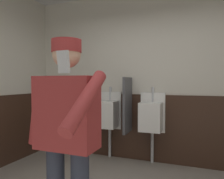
% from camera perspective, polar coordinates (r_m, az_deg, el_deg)
% --- Properties ---
extents(wall_back, '(4.98, 0.12, 2.84)m').
position_cam_1_polar(wall_back, '(3.74, 11.25, 3.40)').
color(wall_back, beige).
rests_on(wall_back, ground_plane).
extents(wainscot_band_back, '(4.38, 0.03, 1.11)m').
position_cam_1_polar(wainscot_band_back, '(3.75, 10.95, -9.88)').
color(wainscot_band_back, '#382319').
rests_on(wainscot_band_back, ground_plane).
extents(urinal_left, '(0.40, 0.34, 1.24)m').
position_cam_1_polar(urinal_left, '(3.79, -1.10, -6.32)').
color(urinal_left, white).
rests_on(urinal_left, ground_plane).
extents(urinal_middle, '(0.40, 0.34, 1.24)m').
position_cam_1_polar(urinal_middle, '(3.57, 10.18, -6.87)').
color(urinal_middle, white).
rests_on(urinal_middle, ground_plane).
extents(privacy_divider_panel, '(0.04, 0.40, 0.90)m').
position_cam_1_polar(privacy_divider_panel, '(3.57, 4.05, -4.04)').
color(privacy_divider_panel, '#4C4C51').
extents(person, '(0.69, 0.60, 1.64)m').
position_cam_1_polar(person, '(1.73, -11.74, -9.91)').
color(person, '#2D3342').
rests_on(person, ground_plane).
extents(cell_phone, '(0.06, 0.04, 0.11)m').
position_cam_1_polar(cell_phone, '(1.11, -12.51, 7.06)').
color(cell_phone, silver).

